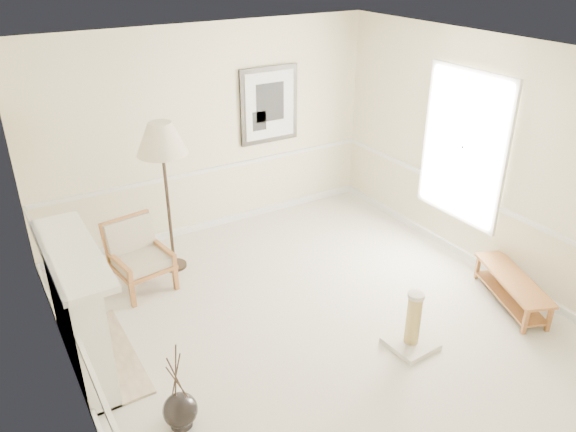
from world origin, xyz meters
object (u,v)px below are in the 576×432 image
Objects in this scene: floor_lamp at (162,143)px; floor_vase at (180,411)px; scratching_post at (412,330)px; bench at (512,286)px; armchair at (137,252)px.

floor_vase is at bearing -109.33° from floor_lamp.
floor_lamp is 3.53m from scratching_post.
floor_lamp is (0.90, 2.56, 1.53)m from floor_vase.
floor_vase is 0.71× the size of bench.
armchair is 0.44× the size of floor_lamp.
armchair is 1.35m from floor_lamp.
floor_lamp is 4.41m from bench.
floor_lamp is (0.50, 0.18, 1.24)m from armchair.
floor_vase reaches higher than bench.
floor_lamp is 1.53× the size of bench.
armchair is 4.44m from bench.
scratching_post is at bearing 179.71° from bench.
bench is at bearing -0.29° from scratching_post.
bench is (3.99, -0.23, 0.07)m from floor_vase.
scratching_post is (2.07, -2.60, -0.25)m from armchair.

